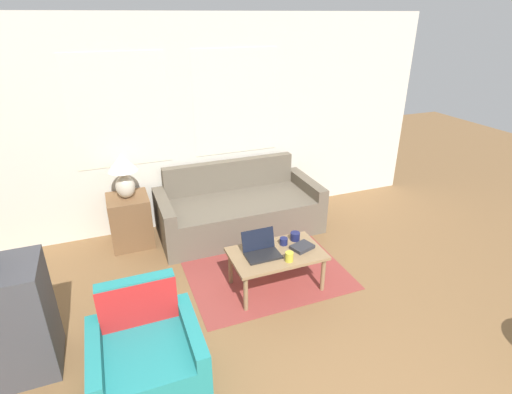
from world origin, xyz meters
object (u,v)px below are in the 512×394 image
Objects in this scene: table_lamp at (123,171)px; laptop at (261,250)px; coffee_table at (276,256)px; book_red at (302,247)px; cup_yellow at (295,236)px; cup_navy at (284,241)px; cup_white at (289,257)px; couch at (238,210)px; armchair at (147,360)px.

table_lamp is 1.58× the size of laptop.
coffee_table is 2.74× the size of laptop.
cup_yellow is at bearing 87.27° from book_red.
cup_navy is 0.20m from book_red.
cup_white is (-0.08, -0.29, 0.01)m from cup_navy.
couch is at bearing 101.79° from cup_yellow.
couch is at bearing 55.39° from armchair.
laptop reaches higher than cup_navy.
laptop is 0.45m from cup_yellow.
book_red is at bearing -44.78° from cup_navy.
cup_white reaches higher than coffee_table.
laptop is (-0.20, -1.26, 0.20)m from couch.
laptop is at bearing -164.33° from cup_yellow.
cup_yellow is at bearing 14.02° from cup_navy.
table_lamp is 6.43× the size of cup_navy.
armchair is at bearing -147.04° from laptop.
book_red is (1.65, 0.74, 0.17)m from armchair.
laptop is at bearing -50.98° from table_lamp.
cup_yellow is at bearing -78.21° from couch.
coffee_table is (1.28, -1.42, -0.59)m from table_lamp.
table_lamp reaches higher than book_red.
cup_yellow reaches higher than cup_navy.
laptop reaches higher than book_red.
armchair is 1.75m from cup_navy.
couch is at bearing 90.36° from cup_white.
cup_yellow is (1.66, 0.91, 0.19)m from armchair.
cup_yellow is (0.24, -1.14, 0.19)m from couch.
cup_white is at bearing -74.08° from coffee_table.
armchair is 2.36× the size of laptop.
cup_yellow is (0.15, 0.04, 0.01)m from cup_navy.
armchair is 1.55m from cup_white.
couch is 1.18m from cup_yellow.
coffee_table is 9.68× the size of cup_white.
cup_navy is at bearing 16.53° from laptop.
table_lamp reaches higher than laptop.
table_lamp is at bearing 87.54° from armchair.
book_red is at bearing -5.60° from coffee_table.
book_red is (0.14, -0.14, -0.02)m from cup_navy.
table_lamp is at bearing 132.02° from coffee_table.
cup_yellow is at bearing 55.41° from cup_white.
couch is 1.35m from book_red.
table_lamp is 5.59× the size of cup_white.
book_red is (0.43, -0.06, -0.03)m from laptop.
table_lamp is 2.12× the size of book_red.
cup_white is at bearing -89.64° from couch.
cup_navy is 0.83× the size of cup_yellow.
laptop is 3.54× the size of cup_white.
coffee_table is at bearing 174.40° from book_red.
table_lamp is (-1.32, 0.13, 0.68)m from couch.
couch is at bearing 94.26° from cup_navy.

